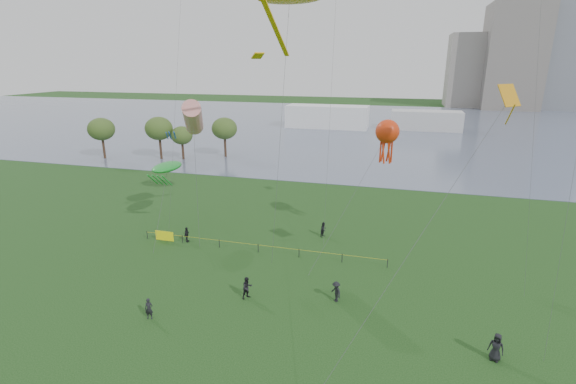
# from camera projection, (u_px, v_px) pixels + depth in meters

# --- Properties ---
(ground_plane) EXTENTS (400.00, 400.00, 0.00)m
(ground_plane) POSITION_uv_depth(u_px,v_px,m) (243.00, 371.00, 24.44)
(ground_plane) COLOR #133310
(lake) EXTENTS (400.00, 120.00, 0.08)m
(lake) POSITION_uv_depth(u_px,v_px,m) (372.00, 127.00, 116.52)
(lake) COLOR slate
(lake) RESTS_ON ground_plane
(building_mid) EXTENTS (20.00, 20.00, 38.00)m
(building_mid) POSITION_uv_depth(u_px,v_px,m) (512.00, 57.00, 156.42)
(building_mid) COLOR slate
(building_mid) RESTS_ON ground_plane
(building_low) EXTENTS (16.00, 18.00, 28.00)m
(building_low) POSITION_uv_depth(u_px,v_px,m) (468.00, 71.00, 166.94)
(building_low) COLOR gray
(building_low) RESTS_ON ground_plane
(pavilion_left) EXTENTS (22.00, 8.00, 6.00)m
(pavilion_left) POSITION_uv_depth(u_px,v_px,m) (327.00, 117.00, 114.04)
(pavilion_left) COLOR white
(pavilion_left) RESTS_ON ground_plane
(pavilion_right) EXTENTS (18.00, 7.00, 5.00)m
(pavilion_right) POSITION_uv_depth(u_px,v_px,m) (426.00, 120.00, 110.43)
(pavilion_right) COLOR silver
(pavilion_right) RESTS_ON ground_plane
(trees) EXTENTS (26.10, 12.05, 7.80)m
(trees) POSITION_uv_depth(u_px,v_px,m) (164.00, 130.00, 76.76)
(trees) COLOR #352318
(trees) RESTS_ON ground_plane
(fence) EXTENTS (24.07, 0.07, 1.05)m
(fence) POSITION_uv_depth(u_px,v_px,m) (199.00, 240.00, 41.08)
(fence) COLOR black
(fence) RESTS_ON ground_plane
(spectator_a) EXTENTS (1.05, 1.08, 1.76)m
(spectator_a) POSITION_uv_depth(u_px,v_px,m) (247.00, 288.00, 31.75)
(spectator_a) COLOR black
(spectator_a) RESTS_ON ground_plane
(spectator_b) EXTENTS (1.15, 1.19, 1.63)m
(spectator_b) POSITION_uv_depth(u_px,v_px,m) (336.00, 292.00, 31.34)
(spectator_b) COLOR black
(spectator_b) RESTS_ON ground_plane
(spectator_c) EXTENTS (0.43, 0.93, 1.55)m
(spectator_c) POSITION_uv_depth(u_px,v_px,m) (187.00, 235.00, 41.78)
(spectator_c) COLOR black
(spectator_c) RESTS_ON ground_plane
(spectator_d) EXTENTS (1.05, 0.88, 1.82)m
(spectator_d) POSITION_uv_depth(u_px,v_px,m) (496.00, 347.00, 25.09)
(spectator_d) COLOR black
(spectator_d) RESTS_ON ground_plane
(spectator_f) EXTENTS (0.64, 0.50, 1.56)m
(spectator_f) POSITION_uv_depth(u_px,v_px,m) (149.00, 309.00, 29.22)
(spectator_f) COLOR black
(spectator_f) RESTS_ON ground_plane
(spectator_g) EXTENTS (0.85, 0.93, 1.57)m
(spectator_g) POSITION_uv_depth(u_px,v_px,m) (324.00, 229.00, 43.04)
(spectator_g) COLOR black
(spectator_g) RESTS_ON ground_plane
(kite_windsock) EXTENTS (4.24, 5.56, 14.08)m
(kite_windsock) POSITION_uv_depth(u_px,v_px,m) (193.00, 118.00, 40.17)
(kite_windsock) COLOR #3F3F42
(kite_creature) EXTENTS (2.97, 8.72, 7.18)m
(kite_creature) POSITION_uv_depth(u_px,v_px,m) (167.00, 167.00, 43.94)
(kite_creature) COLOR #3F3F42
(kite_octopus) EXTENTS (6.57, 9.04, 12.37)m
(kite_octopus) POSITION_uv_depth(u_px,v_px,m) (387.00, 132.00, 37.91)
(kite_octopus) COLOR #3F3F42
(kite_delta) EXTENTS (10.48, 11.87, 16.12)m
(kite_delta) POSITION_uv_depth(u_px,v_px,m) (500.00, 111.00, 23.97)
(kite_delta) COLOR #3F3F42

